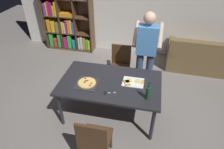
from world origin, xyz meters
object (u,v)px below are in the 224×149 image
(couch, at_px, (202,58))
(wine_bottle, at_px, (148,93))
(dining_table, at_px, (110,85))
(chair_near_camera, at_px, (94,139))
(person_serving_pizza, at_px, (146,51))
(bookshelf, at_px, (68,18))
(pepperoni_pizza_on_tray, at_px, (87,83))
(kitchen_scissors, at_px, (107,93))
(chair_far_side, at_px, (120,63))

(couch, bearing_deg, wine_bottle, -118.70)
(dining_table, distance_m, wine_bottle, 0.74)
(chair_near_camera, xyz_separation_m, wine_bottle, (0.65, 0.71, 0.36))
(person_serving_pizza, relative_size, wine_bottle, 5.54)
(dining_table, distance_m, bookshelf, 2.96)
(chair_near_camera, xyz_separation_m, person_serving_pizza, (0.53, 1.79, 0.49))
(person_serving_pizza, height_order, pepperoni_pizza_on_tray, person_serving_pizza)
(bookshelf, distance_m, person_serving_pizza, 2.78)
(bookshelf, bearing_deg, couch, -6.05)
(person_serving_pizza, bearing_deg, chair_near_camera, -106.50)
(dining_table, xyz_separation_m, wine_bottle, (0.65, -0.29, 0.19))
(bookshelf, bearing_deg, dining_table, -53.61)
(kitchen_scissors, bearing_deg, wine_bottle, 0.25)
(person_serving_pizza, bearing_deg, kitchen_scissors, -115.23)
(bookshelf, xyz_separation_m, wine_bottle, (2.40, -2.66, -0.03))
(dining_table, distance_m, chair_far_side, 1.02)
(dining_table, xyz_separation_m, kitchen_scissors, (0.02, -0.29, 0.07))
(couch, xyz_separation_m, kitchen_scissors, (-1.88, -2.28, 0.45))
(dining_table, bearing_deg, bookshelf, 126.39)
(couch, bearing_deg, chair_near_camera, -122.39)
(chair_near_camera, xyz_separation_m, kitchen_scissors, (0.02, 0.71, 0.24))
(dining_table, height_order, chair_far_side, chair_far_side)
(pepperoni_pizza_on_tray, xyz_separation_m, kitchen_scissors, (0.39, -0.16, -0.01))
(chair_far_side, xyz_separation_m, person_serving_pizza, (0.53, -0.22, 0.49))
(kitchen_scissors, bearing_deg, chair_far_side, 90.98)
(dining_table, height_order, kitchen_scissors, kitchen_scissors)
(bookshelf, bearing_deg, person_serving_pizza, -34.87)
(chair_near_camera, xyz_separation_m, bookshelf, (-1.75, 3.38, 0.39))
(bookshelf, distance_m, kitchen_scissors, 3.21)
(chair_far_side, relative_size, kitchen_scissors, 4.53)
(wine_bottle, relative_size, kitchen_scissors, 1.59)
(chair_far_side, distance_m, pepperoni_pizza_on_tray, 1.22)
(chair_far_side, relative_size, bookshelf, 0.46)
(chair_near_camera, distance_m, person_serving_pizza, 1.93)
(chair_near_camera, height_order, kitchen_scissors, chair_near_camera)
(bookshelf, relative_size, kitchen_scissors, 9.82)
(couch, distance_m, bookshelf, 3.72)
(dining_table, xyz_separation_m, bookshelf, (-1.75, 2.37, 0.22))
(chair_far_side, bearing_deg, pepperoni_pizza_on_tray, -108.06)
(dining_table, bearing_deg, pepperoni_pizza_on_tray, -160.14)
(chair_near_camera, bearing_deg, couch, 57.61)
(person_serving_pizza, bearing_deg, pepperoni_pizza_on_tray, -134.46)
(kitchen_scissors, bearing_deg, couch, 50.56)
(chair_near_camera, bearing_deg, kitchen_scissors, 88.21)
(person_serving_pizza, bearing_deg, wine_bottle, -83.60)
(bookshelf, xyz_separation_m, person_serving_pizza, (2.28, -1.59, 0.10))
(chair_near_camera, relative_size, couch, 0.52)
(chair_far_side, bearing_deg, couch, 27.35)
(pepperoni_pizza_on_tray, relative_size, kitchen_scissors, 1.86)
(chair_far_side, xyz_separation_m, bookshelf, (-1.75, 1.37, 0.39))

